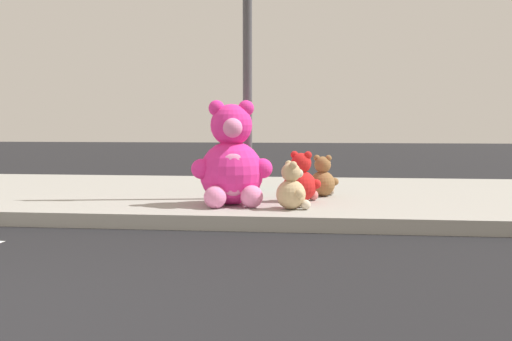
% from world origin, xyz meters
% --- Properties ---
extents(sidewalk, '(28.00, 4.40, 0.15)m').
position_xyz_m(sidewalk, '(0.00, 5.20, 0.07)').
color(sidewalk, '#9E9B93').
rests_on(sidewalk, ground_plane).
extents(sign_pole, '(0.56, 0.11, 3.20)m').
position_xyz_m(sign_pole, '(1.00, 4.40, 1.85)').
color(sign_pole, '#4C4C51').
rests_on(sign_pole, sidewalk).
extents(plush_pink_large, '(0.87, 0.81, 1.15)m').
position_xyz_m(plush_pink_large, '(0.90, 3.82, 0.61)').
color(plush_pink_large, '#F22D93').
rests_on(plush_pink_large, sidewalk).
extents(plush_red, '(0.44, 0.41, 0.58)m').
position_xyz_m(plush_red, '(1.65, 4.22, 0.38)').
color(plush_red, red).
rests_on(plush_red, sidewalk).
extents(plush_brown, '(0.39, 0.35, 0.51)m').
position_xyz_m(plush_brown, '(1.89, 4.75, 0.35)').
color(plush_brown, olive).
rests_on(plush_brown, sidewalk).
extents(plush_tan, '(0.36, 0.37, 0.51)m').
position_xyz_m(plush_tan, '(1.59, 3.56, 0.35)').
color(plush_tan, tan).
rests_on(plush_tan, sidewalk).
extents(plush_teal, '(0.39, 0.45, 0.59)m').
position_xyz_m(plush_teal, '(0.81, 5.37, 0.38)').
color(plush_teal, teal).
rests_on(plush_teal, sidewalk).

